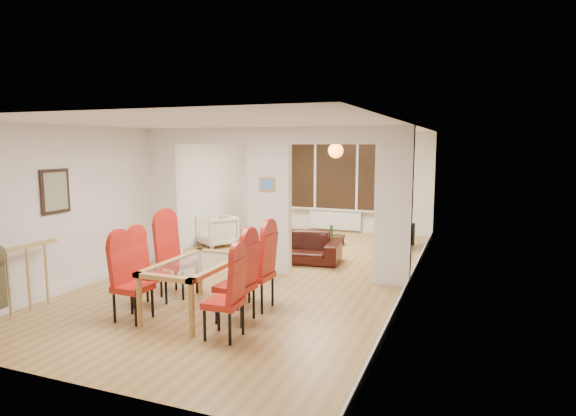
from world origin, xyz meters
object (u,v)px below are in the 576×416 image
Objects in this scene: dining_table at (196,288)px; dining_chair_la at (133,281)px; dining_chair_lb at (149,272)px; person at (259,207)px; coffee_table at (323,240)px; bowl at (316,234)px; television at (404,236)px; dining_chair_rb at (235,281)px; armchair at (217,231)px; dining_chair_lc at (179,258)px; dining_chair_rc at (255,269)px; dining_chair_ra at (224,296)px; bottle at (331,231)px; sofa at (289,246)px.

dining_table is 1.46× the size of dining_chair_la.
dining_table is at bearing 1.50° from dining_chair_lb.
coffee_table is at bearing 84.09° from person.
dining_table is at bearing -91.38° from bowl.
coffee_table is at bearing 110.21° from television.
dining_chair_rb is 1.44× the size of armchair.
dining_table is 0.79m from dining_chair_lb.
dining_chair_lc is 1.32× the size of television.
armchair is (-1.30, 4.51, -0.18)m from dining_chair_la.
dining_chair_rb is 0.56m from dining_chair_rc.
dining_chair_rc is at bearing 91.83° from dining_chair_ra.
dining_chair_rc is 4.15× the size of bottle.
person is at bearing 172.93° from coffee_table.
dining_chair_lc is 5.49× the size of bowl.
sofa is 2.86m from television.
dining_table is at bearing -95.70° from bottle.
dining_chair_la is 1.35m from dining_chair_rb.
armchair is at bearing 125.92° from dining_chair_rb.
dining_chair_ra is (1.53, -0.61, 0.01)m from dining_chair_lb.
dining_chair_ra reaches higher than armchair.
dining_table is 4.96m from bottle.
dining_table is 5.74m from television.
dining_chair_lc is at bearing 160.01° from television.
dining_chair_rc is 0.56× the size of sofa.
dining_chair_rc is 4.46m from bottle.
dining_chair_lb is 0.91× the size of dining_chair_rc.
dining_chair_rb is 1.25× the size of television.
dining_chair_la is 5.83m from person.
bowl is at bearing 94.33° from dining_chair_lc.
bottle is at bearing 81.91° from person.
television is 3.23× the size of bottle.
dining_chair_ra is at bearing 21.83° from person.
dining_chair_rb reaches higher than armchair.
person is at bearing 114.26° from dining_chair_lc.
dining_chair_la is 1.13m from dining_chair_lc.
person is 1.69m from bowl.
dining_table is 1.32× the size of dining_chair_lc.
armchair is 3.60× the size of bowl.
dining_chair_la reaches higher than dining_chair_lb.
bottle is (2.43, 0.94, 0.00)m from armchair.
bottle is at bearing 89.65° from dining_chair_lc.
person is (-0.68, 5.25, 0.26)m from dining_chair_lb.
bottle is at bearing 95.24° from dining_chair_rb.
coffee_table is at bearing 91.75° from dining_chair_ra.
person reaches higher than dining_chair_lb.
dining_chair_rb is at bearing -84.13° from bowl.
dining_chair_ra is 1.09m from dining_chair_rc.
dining_table is 3.27m from sofa.
bottle is at bearing 55.23° from armchair.
dining_chair_lc is 1.06× the size of dining_chair_rb.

